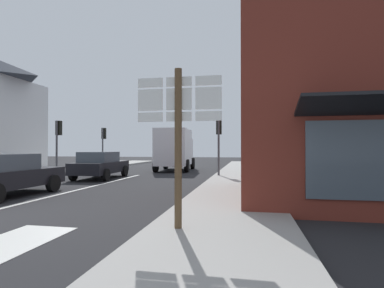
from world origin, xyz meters
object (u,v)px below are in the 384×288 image
at_px(delivery_truck, 175,149).
at_px(traffic_light_near_right, 219,134).
at_px(sedan_near, 4,175).
at_px(route_sign_post, 178,131).
at_px(sedan_far, 100,165).
at_px(traffic_light_near_left, 58,135).
at_px(traffic_light_far_left, 104,138).

relative_size(delivery_truck, traffic_light_near_right, 1.52).
distance_m(sedan_near, route_sign_post, 7.73).
height_order(sedan_far, traffic_light_near_left, traffic_light_near_left).
bearing_deg(traffic_light_near_left, traffic_light_far_left, 90.00).
bearing_deg(traffic_light_near_left, sedan_near, -66.35).
height_order(sedan_far, traffic_light_far_left, traffic_light_far_left).
bearing_deg(traffic_light_near_left, delivery_truck, 37.22).
relative_size(sedan_far, traffic_light_near_left, 1.27).
bearing_deg(route_sign_post, traffic_light_far_left, 121.16).
xyz_separation_m(sedan_far, route_sign_post, (6.71, -9.68, 1.24)).
bearing_deg(sedan_near, route_sign_post, -25.23).
xyz_separation_m(sedan_far, delivery_truck, (2.65, 6.36, 0.89)).
bearing_deg(route_sign_post, sedan_far, 124.76).
xyz_separation_m(sedan_near, traffic_light_near_right, (6.56, 8.25, 1.73)).
xyz_separation_m(sedan_far, traffic_light_near_right, (6.37, 1.83, 1.73)).
distance_m(route_sign_post, traffic_light_near_right, 11.52).
bearing_deg(sedan_near, delivery_truck, 77.48).
bearing_deg(traffic_light_near_right, sedan_near, -128.49).
bearing_deg(traffic_light_near_right, traffic_light_near_left, -178.43).
distance_m(sedan_far, route_sign_post, 11.84).
height_order(sedan_far, route_sign_post, route_sign_post).
relative_size(sedan_near, sedan_far, 0.98).
bearing_deg(route_sign_post, delivery_truck, 104.21).
distance_m(sedan_near, sedan_far, 6.43).
relative_size(traffic_light_near_right, traffic_light_far_left, 1.01).
bearing_deg(delivery_truck, traffic_light_near_left, -142.78).
relative_size(sedan_near, route_sign_post, 1.31).
bearing_deg(sedan_near, traffic_light_near_right, 51.51).
relative_size(sedan_far, traffic_light_far_left, 1.28).
xyz_separation_m(sedan_near, delivery_truck, (2.84, 12.79, 0.89)).
distance_m(sedan_far, traffic_light_near_left, 4.36).
bearing_deg(sedan_far, route_sign_post, -55.24).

